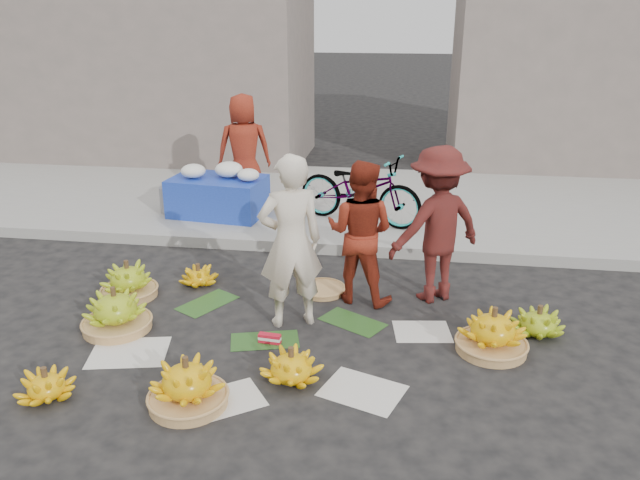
# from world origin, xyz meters

# --- Properties ---
(ground) EXTENTS (80.00, 80.00, 0.00)m
(ground) POSITION_xyz_m (0.00, 0.00, 0.00)
(ground) COLOR black
(ground) RESTS_ON ground
(curb) EXTENTS (40.00, 0.25, 0.15)m
(curb) POSITION_xyz_m (0.00, 2.20, 0.07)
(curb) COLOR gray
(curb) RESTS_ON ground
(sidewalk) EXTENTS (40.00, 4.00, 0.12)m
(sidewalk) POSITION_xyz_m (0.00, 4.30, 0.06)
(sidewalk) COLOR gray
(sidewalk) RESTS_ON ground
(building_left) EXTENTS (6.00, 3.00, 4.00)m
(building_left) POSITION_xyz_m (-4.00, 7.20, 2.00)
(building_left) COLOR slate
(building_left) RESTS_ON sidewalk
(building_right) EXTENTS (5.00, 3.00, 5.00)m
(building_right) POSITION_xyz_m (4.50, 7.70, 2.50)
(building_right) COLOR slate
(building_right) RESTS_ON sidewalk
(newspaper_scatter) EXTENTS (3.20, 1.80, 0.00)m
(newspaper_scatter) POSITION_xyz_m (0.00, -0.80, 0.00)
(newspaper_scatter) COLOR silver
(newspaper_scatter) RESTS_ON ground
(banana_leaves) EXTENTS (2.00, 1.00, 0.00)m
(banana_leaves) POSITION_xyz_m (-0.10, 0.20, 0.00)
(banana_leaves) COLOR #204A18
(banana_leaves) RESTS_ON ground
(banana_bunch_0) EXTENTS (0.67, 0.67, 0.46)m
(banana_bunch_0) POSITION_xyz_m (-1.61, -0.19, 0.20)
(banana_bunch_0) COLOR #A97A46
(banana_bunch_0) RESTS_ON ground
(banana_bunch_1) EXTENTS (0.53, 0.53, 0.28)m
(banana_bunch_1) POSITION_xyz_m (-1.66, -1.36, 0.11)
(banana_bunch_1) COLOR yellow
(banana_bunch_1) RESTS_ON ground
(banana_bunch_2) EXTENTS (0.68, 0.68, 0.44)m
(banana_bunch_2) POSITION_xyz_m (-0.47, -1.29, 0.19)
(banana_bunch_2) COLOR #A97A46
(banana_bunch_2) RESTS_ON ground
(banana_bunch_3) EXTENTS (0.63, 0.63, 0.32)m
(banana_bunch_3) POSITION_xyz_m (0.28, -0.83, 0.14)
(banana_bunch_3) COLOR yellow
(banana_bunch_3) RESTS_ON ground
(banana_bunch_4) EXTENTS (0.74, 0.74, 0.45)m
(banana_bunch_4) POSITION_xyz_m (2.03, -0.07, 0.19)
(banana_bunch_4) COLOR #A97A46
(banana_bunch_4) RESTS_ON ground
(banana_bunch_5) EXTENTS (0.48, 0.48, 0.31)m
(banana_bunch_5) POSITION_xyz_m (2.52, 0.32, 0.13)
(banana_bunch_5) COLOR #7A9F16
(banana_bunch_5) RESTS_ON ground
(banana_bunch_6) EXTENTS (0.62, 0.62, 0.43)m
(banana_bunch_6) POSITION_xyz_m (-1.81, 0.55, 0.18)
(banana_bunch_6) COLOR #A97A46
(banana_bunch_6) RESTS_ON ground
(banana_bunch_7) EXTENTS (0.45, 0.45, 0.26)m
(banana_bunch_7) POSITION_xyz_m (-1.15, 0.97, 0.10)
(banana_bunch_7) COLOR yellow
(banana_bunch_7) RESTS_ON ground
(basket_spare) EXTENTS (0.59, 0.59, 0.06)m
(basket_spare) POSITION_xyz_m (0.30, 0.96, 0.03)
(basket_spare) COLOR #A97A46
(basket_spare) RESTS_ON ground
(incense_stack) EXTENTS (0.22, 0.09, 0.09)m
(incense_stack) POSITION_xyz_m (-0.04, -0.24, 0.05)
(incense_stack) COLOR red
(incense_stack) RESTS_ON ground
(vendor_cream) EXTENTS (0.75, 0.64, 1.75)m
(vendor_cream) POSITION_xyz_m (0.09, 0.21, 0.88)
(vendor_cream) COLOR beige
(vendor_cream) RESTS_ON ground
(vendor_red) EXTENTS (0.88, 0.75, 1.55)m
(vendor_red) POSITION_xyz_m (0.71, 0.86, 0.78)
(vendor_red) COLOR maroon
(vendor_red) RESTS_ON ground
(man_striped) EXTENTS (1.26, 1.13, 1.69)m
(man_striped) POSITION_xyz_m (1.51, 1.01, 0.85)
(man_striped) COLOR maroon
(man_striped) RESTS_ON ground
(flower_table) EXTENTS (1.42, 0.98, 0.78)m
(flower_table) POSITION_xyz_m (-1.57, 3.16, 0.44)
(flower_table) COLOR #1A35A9
(flower_table) RESTS_ON sidewalk
(grey_bucket) EXTENTS (0.34, 0.34, 0.38)m
(grey_bucket) POSITION_xyz_m (-2.31, 3.18, 0.31)
(grey_bucket) COLOR slate
(grey_bucket) RESTS_ON sidewalk
(flower_vendor) EXTENTS (0.95, 0.76, 1.69)m
(flower_vendor) POSITION_xyz_m (-1.34, 3.86, 0.96)
(flower_vendor) COLOR maroon
(flower_vendor) RESTS_ON sidewalk
(bicycle) EXTENTS (1.23, 1.97, 0.98)m
(bicycle) POSITION_xyz_m (0.52, 3.12, 0.61)
(bicycle) COLOR gray
(bicycle) RESTS_ON sidewalk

